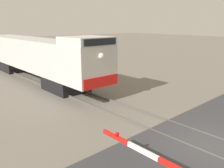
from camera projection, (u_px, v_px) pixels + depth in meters
ground_plane at (216, 149)px, 9.11m from camera, size 160.00×160.00×0.00m
rail_track_left at (208, 154)px, 8.63m from camera, size 0.08×80.00×0.15m
rail_track_right at (224, 141)px, 9.56m from camera, size 0.08×80.00×0.15m
road_surface at (216, 147)px, 9.09m from camera, size 36.00×5.48×0.14m
locomotive at (35, 55)px, 19.94m from camera, size 2.73×18.26×3.99m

